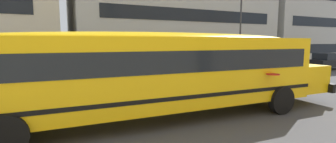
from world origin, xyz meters
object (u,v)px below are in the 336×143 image
at_px(school_bus, 166,68).
at_px(parked_car_black_far_corner, 327,61).
at_px(parked_car_beige_past_driveway, 232,67).
at_px(street_lamp, 241,24).

height_order(school_bus, parked_car_black_far_corner, school_bus).
bearing_deg(parked_car_beige_past_driveway, parked_car_black_far_corner, 3.49).
xyz_separation_m(school_bus, street_lamp, (11.42, 8.98, 2.48)).
xyz_separation_m(parked_car_black_far_corner, parked_car_beige_past_driveway, (-12.13, -0.19, 0.00)).
relative_size(parked_car_beige_past_driveway, street_lamp, 0.58).
bearing_deg(parked_car_black_far_corner, school_bus, -160.35).
bearing_deg(street_lamp, school_bus, -141.81).
distance_m(school_bus, parked_car_black_far_corner, 22.07).
bearing_deg(parked_car_black_far_corner, parked_car_beige_past_driveway, -178.03).
distance_m(parked_car_beige_past_driveway, street_lamp, 4.87).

